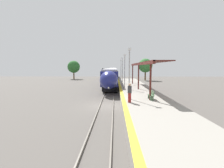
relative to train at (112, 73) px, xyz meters
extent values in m
plane|color=#56514C|center=(0.00, -41.01, -2.21)|extent=(120.00, 120.00, 0.00)
cube|color=slate|center=(-0.72, -41.01, -2.14)|extent=(0.08, 90.00, 0.15)
cube|color=slate|center=(0.72, -41.01, -2.14)|extent=(0.08, 90.00, 0.15)
cube|color=black|center=(0.00, -21.39, -1.56)|extent=(2.49, 20.44, 0.86)
cube|color=navy|center=(0.00, -21.39, -0.70)|extent=(2.83, 22.22, 0.86)
cube|color=yellow|center=(0.00, -21.39, -0.12)|extent=(2.84, 22.22, 0.30)
cube|color=navy|center=(0.00, -21.39, 0.69)|extent=(2.83, 22.22, 1.31)
cube|color=black|center=(0.00, -21.39, 0.62)|extent=(2.86, 20.44, 0.72)
cube|color=#9E9EA3|center=(0.00, -21.39, 1.49)|extent=(2.55, 22.22, 0.30)
cylinder|color=black|center=(-0.72, -29.38, -1.77)|extent=(0.12, 0.88, 0.88)
cylinder|color=black|center=(0.72, -29.38, -1.77)|extent=(0.12, 0.88, 0.88)
cylinder|color=black|center=(-0.72, -27.18, -1.77)|extent=(0.12, 0.88, 0.88)
cylinder|color=black|center=(0.72, -27.18, -1.77)|extent=(0.12, 0.88, 0.88)
cylinder|color=black|center=(-0.72, -15.60, -1.77)|extent=(0.12, 0.88, 0.88)
cylinder|color=black|center=(0.72, -15.60, -1.77)|extent=(0.12, 0.88, 0.88)
cylinder|color=black|center=(-0.72, -13.40, -1.77)|extent=(0.12, 0.88, 0.88)
cylinder|color=black|center=(0.72, -13.40, -1.77)|extent=(0.12, 0.88, 0.88)
ellipsoid|color=navy|center=(0.00, -33.88, 0.11)|extent=(2.72, 4.14, 2.72)
ellipsoid|color=black|center=(0.00, -34.40, 0.55)|extent=(1.98, 2.41, 1.38)
sphere|color=#F9F4CC|center=(0.00, -35.43, -0.88)|extent=(0.24, 0.24, 0.24)
cube|color=black|center=(0.00, 1.62, -1.56)|extent=(2.49, 20.44, 0.86)
cube|color=navy|center=(0.00, 1.62, -0.70)|extent=(2.83, 22.22, 0.86)
cube|color=yellow|center=(0.00, 1.62, -0.12)|extent=(2.84, 22.22, 0.30)
cube|color=navy|center=(0.00, 1.62, 0.69)|extent=(2.83, 22.22, 1.31)
cube|color=black|center=(0.00, 1.62, 0.62)|extent=(2.86, 20.44, 0.72)
cube|color=#9E9EA3|center=(0.00, 1.62, 1.49)|extent=(2.55, 22.22, 0.30)
cylinder|color=black|center=(-0.72, -6.36, -1.77)|extent=(0.12, 0.88, 0.88)
cylinder|color=black|center=(0.72, -6.36, -1.77)|extent=(0.12, 0.88, 0.88)
cylinder|color=black|center=(-0.72, -4.16, -1.77)|extent=(0.12, 0.88, 0.88)
cylinder|color=black|center=(0.72, -4.16, -1.77)|extent=(0.12, 0.88, 0.88)
cylinder|color=black|center=(-0.72, 7.41, -1.77)|extent=(0.12, 0.88, 0.88)
cylinder|color=black|center=(0.72, 7.41, -1.77)|extent=(0.12, 0.88, 0.88)
cylinder|color=black|center=(-0.72, 9.61, -1.77)|extent=(0.12, 0.88, 0.88)
cylinder|color=black|center=(0.72, 9.61, -1.77)|extent=(0.12, 0.88, 0.88)
cube|color=black|center=(0.00, 24.64, -1.56)|extent=(2.49, 20.44, 0.86)
cube|color=navy|center=(0.00, 24.64, -0.70)|extent=(2.83, 22.22, 0.86)
cube|color=yellow|center=(0.00, 24.64, -0.12)|extent=(2.84, 22.22, 0.30)
cube|color=navy|center=(0.00, 24.64, 0.69)|extent=(2.83, 22.22, 1.31)
cube|color=black|center=(0.00, 24.64, 0.62)|extent=(2.86, 20.44, 0.72)
cube|color=#9E9EA3|center=(0.00, 24.64, 1.49)|extent=(2.55, 22.22, 0.30)
cylinder|color=black|center=(-0.72, 16.65, -1.77)|extent=(0.12, 0.88, 0.88)
cylinder|color=black|center=(0.72, 16.65, -1.77)|extent=(0.12, 0.88, 0.88)
cylinder|color=black|center=(-0.72, 18.85, -1.77)|extent=(0.12, 0.88, 0.88)
cylinder|color=black|center=(0.72, 18.85, -1.77)|extent=(0.12, 0.88, 0.88)
cylinder|color=black|center=(-0.72, 30.43, -1.77)|extent=(0.12, 0.88, 0.88)
cylinder|color=black|center=(0.72, 30.43, -1.77)|extent=(0.12, 0.88, 0.88)
cylinder|color=black|center=(-0.72, 32.63, -1.77)|extent=(0.12, 0.88, 0.88)
cylinder|color=black|center=(0.72, 32.63, -1.77)|extent=(0.12, 0.88, 0.88)
cube|color=gray|center=(4.17, -41.01, -1.75)|extent=(5.19, 64.00, 0.93)
cube|color=yellow|center=(1.77, -41.01, -1.28)|extent=(0.40, 64.00, 0.01)
cube|color=#4C6B4C|center=(4.55, -42.57, -1.07)|extent=(0.36, 0.06, 0.42)
cube|color=#4C6B4C|center=(4.55, -41.51, -1.07)|extent=(0.36, 0.06, 0.42)
cube|color=#4C6B4C|center=(4.55, -42.04, -0.85)|extent=(0.44, 1.41, 0.03)
cube|color=#4C6B4C|center=(4.75, -42.04, -0.61)|extent=(0.04, 1.41, 0.44)
cube|color=maroon|center=(2.28, -43.56, -0.85)|extent=(0.28, 0.20, 0.87)
cube|color=#333338|center=(2.28, -43.56, -0.06)|extent=(0.36, 0.22, 0.69)
sphere|color=tan|center=(2.28, -43.56, 0.40)|extent=(0.24, 0.24, 0.24)
cylinder|color=#59595E|center=(-1.93, -19.23, -0.58)|extent=(0.14, 0.14, 3.28)
cube|color=black|center=(-1.93, -19.23, 1.41)|extent=(0.28, 0.20, 0.70)
sphere|color=black|center=(-1.93, -19.34, 1.58)|extent=(0.14, 0.14, 0.14)
sphere|color=red|center=(-1.93, -19.34, 1.24)|extent=(0.14, 0.14, 0.14)
cylinder|color=#9E9EA3|center=(2.38, -41.73, 1.21)|extent=(0.12, 0.12, 4.99)
cube|color=silver|center=(2.38, -41.73, 3.83)|extent=(0.36, 0.20, 0.24)
cylinder|color=#9E9EA3|center=(2.38, -33.11, 1.21)|extent=(0.12, 0.12, 4.99)
cube|color=silver|center=(2.38, -33.11, 3.83)|extent=(0.36, 0.20, 0.24)
cylinder|color=#9E9EA3|center=(2.38, -24.49, 1.21)|extent=(0.12, 0.12, 4.99)
cube|color=silver|center=(2.38, -24.49, 3.83)|extent=(0.36, 0.20, 0.24)
cylinder|color=#9E9EA3|center=(2.38, -15.87, 1.21)|extent=(0.12, 0.12, 4.99)
cube|color=silver|center=(2.38, -15.87, 3.83)|extent=(0.36, 0.20, 0.24)
cylinder|color=#511E19|center=(4.42, -42.43, 0.55)|extent=(0.20, 0.20, 3.66)
cylinder|color=#511E19|center=(4.42, -33.59, 0.55)|extent=(0.20, 0.20, 3.66)
cylinder|color=#511E19|center=(4.42, -24.74, 0.55)|extent=(0.20, 0.20, 3.66)
cube|color=#511E19|center=(4.42, -33.59, 2.48)|extent=(0.24, 20.70, 0.36)
cube|color=#511E19|center=(5.32, -33.59, 2.60)|extent=(2.00, 20.70, 0.10)
cylinder|color=brown|center=(-13.70, 1.84, -0.91)|extent=(0.44, 0.44, 2.61)
sphere|color=#286028|center=(-13.70, 1.84, 2.12)|extent=(4.31, 4.31, 4.31)
cylinder|color=brown|center=(10.50, -4.02, -0.73)|extent=(0.44, 0.44, 2.96)
sphere|color=#337033|center=(10.50, -4.02, 2.51)|extent=(4.40, 4.40, 4.40)
camera|label=1|loc=(0.93, -59.68, 2.01)|focal=28.00mm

